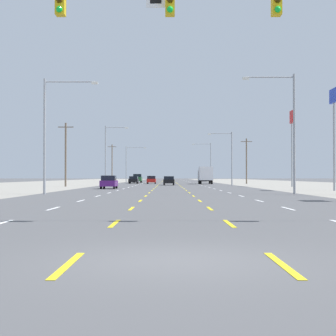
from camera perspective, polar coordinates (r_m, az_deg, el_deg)
The scene contains 20 objects.
ground_plane at distance 75.15m, azimuth 0.07°, elevation -2.01°, with size 572.00×572.00×0.00m, color #4C4C4F.
lane_markings at distance 113.65m, azimuth 0.04°, elevation -1.63°, with size 10.64×227.60×0.01m.
signal_span_wire at distance 17.15m, azimuth -1.00°, elevation 12.02°, with size 25.63×0.52×8.57m.
hatchback_far_left_nearest at distance 61.64m, azimuth -6.40°, elevation -1.51°, with size 1.72×3.90×1.54m.
sedan_center_turn_near at distance 86.71m, azimuth 0.08°, elevation -1.36°, with size 1.80×4.50×1.46m.
box_truck_far_right_mid at distance 100.22m, azimuth 4.02°, elevation -0.68°, with size 2.40×7.20×3.23m.
hatchback_inner_left_midfar at distance 102.63m, azimuth -1.82°, elevation -1.27°, with size 1.72×3.90×1.54m.
sedan_far_left_far at distance 105.42m, azimuth -3.74°, elevation -1.28°, with size 1.80×4.50×1.46m.
suv_far_left_farther at distance 121.97m, azimuth -3.32°, elevation -1.10°, with size 1.98×4.90×1.98m.
pole_sign_right_row_1 at distance 55.88m, azimuth 17.42°, elevation 5.65°, with size 0.24×2.35×10.27m.
pole_sign_right_row_2 at distance 76.20m, azimuth 13.18°, elevation 3.91°, with size 0.24×1.75×10.65m.
streetlight_left_row_0 at distance 44.15m, azimuth -12.56°, elevation 4.39°, with size 4.43×0.26×9.40m.
streetlight_right_row_0 at distance 44.23m, azimuth 12.86°, elevation 4.61°, with size 4.30×0.26×9.78m.
streetlight_left_row_1 at distance 85.47m, azimuth -6.52°, elevation 1.82°, with size 3.70×0.26×9.58m.
streetlight_right_row_1 at distance 85.47m, azimuth 6.59°, elevation 1.50°, with size 3.97×0.26×8.59m.
streetlight_left_row_2 at distance 127.14m, azimuth -4.28°, elevation 0.76°, with size 4.86×0.26×8.62m.
streetlight_right_row_2 at distance 127.18m, azimuth 4.39°, elevation 0.95°, with size 4.58×0.26×9.47m.
utility_pole_left_row_1 at distance 75.93m, azimuth -10.98°, elevation 1.56°, with size 2.20×0.26×9.00m.
utility_pole_right_row_2 at distance 103.88m, azimuth 8.43°, elevation 0.84°, with size 2.20×0.26×8.81m.
utility_pole_left_row_3 at distance 137.45m, azimuth -6.06°, elevation 0.60°, with size 2.20×0.26×9.71m.
Camera 1 is at (-0.12, -9.14, 1.45)m, focal length 56.61 mm.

